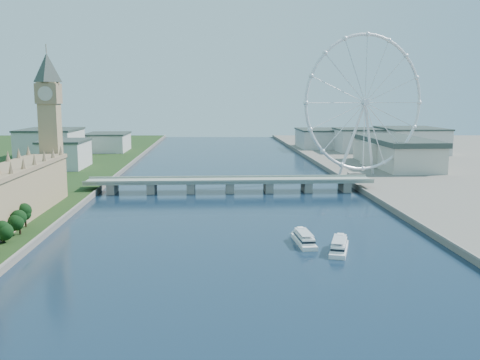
{
  "coord_description": "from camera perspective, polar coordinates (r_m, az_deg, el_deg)",
  "views": [
    {
      "loc": [
        -13.78,
        -108.2,
        71.77
      ],
      "look_at": [
        3.15,
        210.0,
        22.95
      ],
      "focal_mm": 40.0,
      "sensor_mm": 36.0,
      "label": 1
    }
  ],
  "objects": [
    {
      "name": "big_ben",
      "position": [
        402.77,
        -19.69,
        7.47
      ],
      "size": [
        20.02,
        20.02,
        110.0
      ],
      "color": "tan",
      "rests_on": "ground"
    },
    {
      "name": "westminster_bridge",
      "position": [
        413.59,
        -1.1,
        -0.35
      ],
      "size": [
        220.0,
        22.0,
        9.5
      ],
      "color": "gray",
      "rests_on": "ground"
    },
    {
      "name": "london_eye",
      "position": [
        482.21,
        13.19,
        7.98
      ],
      "size": [
        113.6,
        39.12,
        124.3
      ],
      "color": "silver",
      "rests_on": "ground"
    },
    {
      "name": "county_hall",
      "position": [
        574.84,
        16.16,
        1.19
      ],
      "size": [
        54.0,
        144.0,
        35.0
      ],
      "primitive_type": null,
      "color": "beige",
      "rests_on": "ground"
    },
    {
      "name": "city_skyline",
      "position": [
        672.61,
        1.49,
        4.03
      ],
      "size": [
        505.0,
        280.0,
        32.0
      ],
      "color": "beige",
      "rests_on": "ground"
    },
    {
      "name": "tour_boat_near",
      "position": [
        269.62,
        6.84,
        -6.79
      ],
      "size": [
        9.4,
        30.54,
        6.67
      ],
      "primitive_type": null,
      "rotation": [
        0.0,
        0.0,
        0.06
      ],
      "color": "white",
      "rests_on": "ground"
    },
    {
      "name": "tour_boat_far",
      "position": [
        259.25,
        10.5,
        -7.51
      ],
      "size": [
        16.42,
        31.25,
        6.7
      ],
      "primitive_type": null,
      "rotation": [
        0.0,
        0.0,
        -0.3
      ],
      "color": "white",
      "rests_on": "ground"
    }
  ]
}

